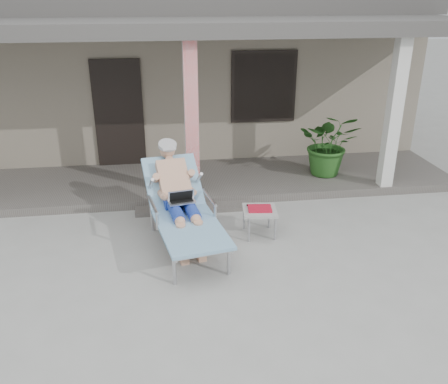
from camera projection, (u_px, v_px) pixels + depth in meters
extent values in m
plane|color=#9E9E99|center=(207.00, 269.00, 6.35)|extent=(60.00, 60.00, 0.00)
cube|color=gray|center=(178.00, 76.00, 11.68)|extent=(10.00, 5.00, 3.00)
cube|color=#474442|center=(175.00, 4.00, 11.03)|extent=(10.40, 5.40, 0.30)
cube|color=black|center=(119.00, 114.00, 9.32)|extent=(0.95, 0.06, 2.10)
cube|color=black|center=(264.00, 87.00, 9.52)|extent=(1.20, 0.06, 1.30)
cube|color=black|center=(264.00, 87.00, 9.51)|extent=(1.32, 0.05, 1.42)
cube|color=#605B56|center=(190.00, 181.00, 9.05)|extent=(10.00, 2.00, 0.15)
cube|color=red|center=(191.00, 122.00, 7.73)|extent=(0.22, 0.22, 2.61)
cube|color=silver|center=(394.00, 115.00, 8.18)|extent=(0.22, 0.22, 2.61)
cube|color=#474442|center=(185.00, 26.00, 7.95)|extent=(10.00, 2.30, 0.24)
cube|color=#605B56|center=(195.00, 208.00, 8.02)|extent=(2.00, 0.30, 0.07)
cylinder|color=#B7B7BC|center=(174.00, 270.00, 5.93)|extent=(0.05, 0.05, 0.42)
cylinder|color=#B7B7BC|center=(229.00, 260.00, 6.14)|extent=(0.05, 0.05, 0.42)
cylinder|color=#B7B7BC|center=(152.00, 218.00, 7.27)|extent=(0.05, 0.05, 0.42)
cylinder|color=#B7B7BC|center=(197.00, 212.00, 7.48)|extent=(0.05, 0.05, 0.42)
cube|color=#B7B7BC|center=(191.00, 230.00, 6.43)|extent=(0.96, 1.50, 0.03)
cube|color=#82ACCA|center=(191.00, 228.00, 6.42)|extent=(1.07, 1.57, 0.04)
cube|color=#B7B7BC|center=(173.00, 185.00, 7.21)|extent=(0.82, 0.78, 0.56)
cube|color=#82ACCA|center=(173.00, 182.00, 7.20)|extent=(0.95, 0.88, 0.64)
cylinder|color=#B2B2B5|center=(167.00, 144.00, 7.28)|extent=(0.33, 0.33, 0.15)
cube|color=silver|center=(181.00, 201.00, 6.77)|extent=(0.42, 0.33, 0.27)
cube|color=#A3A39E|center=(260.00, 211.00, 7.09)|extent=(0.55, 0.55, 0.04)
cylinder|color=#B7B7BC|center=(249.00, 230.00, 6.97)|extent=(0.04, 0.04, 0.38)
cylinder|color=#B7B7BC|center=(275.00, 228.00, 7.02)|extent=(0.04, 0.04, 0.38)
cylinder|color=#B7B7BC|center=(244.00, 218.00, 7.33)|extent=(0.04, 0.04, 0.38)
cylinder|color=#B7B7BC|center=(269.00, 217.00, 7.38)|extent=(0.04, 0.04, 0.38)
cube|color=red|center=(260.00, 209.00, 7.08)|extent=(0.38, 0.30, 0.03)
cube|color=black|center=(258.00, 205.00, 7.20)|extent=(0.35, 0.06, 0.03)
imported|color=#26591E|center=(329.00, 144.00, 8.97)|extent=(1.36, 1.27, 1.23)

